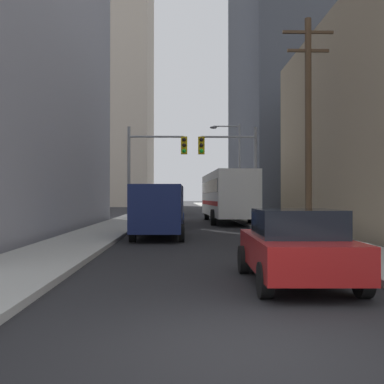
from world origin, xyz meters
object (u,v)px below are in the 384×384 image
object	(u,v)px
sedan_beige	(170,207)
traffic_signal_near_left	(154,159)
sedan_blue	(167,215)
sedan_silver	(169,212)
cargo_van_navy	(159,208)
sedan_red	(296,246)
traffic_signal_near_right	(231,160)
city_bus	(227,195)

from	to	relation	value
sedan_beige	traffic_signal_near_left	xyz separation A→B (m)	(-0.58, -18.25, 3.26)
sedan_blue	sedan_silver	distance (m)	5.41
sedan_blue	cargo_van_navy	bearing A→B (deg)	-91.38
sedan_red	traffic_signal_near_left	size ratio (longest dim) A/B	0.71
traffic_signal_near_right	sedan_red	bearing A→B (deg)	-92.18
cargo_van_navy	traffic_signal_near_left	size ratio (longest dim) A/B	0.88
sedan_silver	traffic_signal_near_right	world-z (taller)	traffic_signal_near_right
cargo_van_navy	sedan_blue	world-z (taller)	cargo_van_navy
sedan_silver	traffic_signal_near_right	distance (m)	6.22
cargo_van_navy	sedan_blue	size ratio (longest dim) A/B	1.24
city_bus	sedan_red	xyz separation A→B (m)	(-0.91, -22.80, -1.16)
cargo_van_navy	traffic_signal_near_right	xyz separation A→B (m)	(3.96, 8.06, 2.74)
sedan_blue	traffic_signal_near_left	size ratio (longest dim) A/B	0.71
sedan_blue	traffic_signal_near_right	distance (m)	5.29
traffic_signal_near_left	traffic_signal_near_right	xyz separation A→B (m)	(4.60, -0.00, -0.00)
city_bus	traffic_signal_near_left	size ratio (longest dim) A/B	1.93
sedan_red	sedan_silver	distance (m)	22.58
sedan_red	sedan_blue	bearing A→B (deg)	100.33
cargo_van_navy	sedan_silver	bearing A→B (deg)	89.23
sedan_red	sedan_blue	distance (m)	17.24
city_bus	sedan_blue	distance (m)	7.17
sedan_silver	traffic_signal_near_left	xyz separation A→B (m)	(-0.80, -3.70, 3.26)
sedan_silver	sedan_blue	bearing A→B (deg)	-90.07
traffic_signal_near_left	cargo_van_navy	bearing A→B (deg)	-85.42
cargo_van_navy	traffic_signal_near_left	distance (m)	8.54
sedan_silver	traffic_signal_near_left	size ratio (longest dim) A/B	0.71
sedan_beige	traffic_signal_near_left	world-z (taller)	traffic_signal_near_left
sedan_red	sedan_silver	size ratio (longest dim) A/B	1.00
city_bus	sedan_red	bearing A→B (deg)	-92.27
city_bus	sedan_beige	size ratio (longest dim) A/B	2.72
city_bus	sedan_silver	world-z (taller)	city_bus
sedan_silver	traffic_signal_near_right	bearing A→B (deg)	-44.25
cargo_van_navy	traffic_signal_near_right	bearing A→B (deg)	63.85
city_bus	traffic_signal_near_right	size ratio (longest dim) A/B	1.93
sedan_silver	traffic_signal_near_left	distance (m)	5.00
city_bus	sedan_silver	distance (m)	4.18
sedan_red	traffic_signal_near_right	world-z (taller)	traffic_signal_near_right
city_bus	sedan_blue	bearing A→B (deg)	-124.38
sedan_red	sedan_silver	world-z (taller)	same
sedan_beige	traffic_signal_near_left	size ratio (longest dim) A/B	0.71
sedan_beige	city_bus	bearing A→B (deg)	-73.37
sedan_blue	traffic_signal_near_left	xyz separation A→B (m)	(-0.80, 1.71, 3.26)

